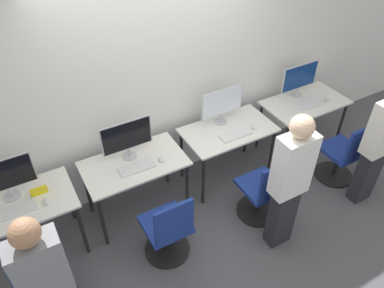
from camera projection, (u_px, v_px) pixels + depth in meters
The scene contains 26 objects.
ground_plane at pixel (197, 208), 4.46m from camera, with size 20.00×20.00×0.00m, color #4C4C51.
wall_back at pixel (164, 77), 4.08m from camera, with size 12.00×0.05×2.80m.
desk_far_left at pixel (17, 212), 3.57m from camera, with size 1.09×0.63×0.75m.
monitor_far_left at pixel (4, 177), 3.43m from camera, with size 0.55×0.16×0.45m.
keyboard_far_left at pixel (16, 210), 3.45m from camera, with size 0.38×0.16×0.02m.
mouse_far_left at pixel (46, 201), 3.53m from camera, with size 0.06×0.09×0.03m.
office_chair_far_left at pixel (46, 284), 3.30m from camera, with size 0.48×0.48×0.90m.
person_far_left at pixel (48, 285), 2.77m from camera, with size 0.36×0.21×1.58m.
desk_left at pixel (135, 169), 4.03m from camera, with size 1.09×0.63×0.75m.
monitor_left at pixel (127, 138), 3.88m from camera, with size 0.55×0.16×0.45m.
keyboard_left at pixel (137, 167), 3.90m from camera, with size 0.38×0.16×0.02m.
mouse_left at pixel (161, 160), 3.98m from camera, with size 0.06×0.09×0.03m.
office_chair_left at pixel (168, 232), 3.74m from camera, with size 0.48×0.48×0.90m.
desk_right at pixel (228, 135), 4.48m from camera, with size 1.09×0.63×0.75m.
monitor_right at pixel (222, 104), 4.37m from camera, with size 0.55×0.16×0.45m.
keyboard_right at pixel (235, 135), 4.33m from camera, with size 0.38×0.16×0.02m.
mouse_right at pixel (254, 127), 4.43m from camera, with size 0.06×0.09×0.03m.
office_chair_right at pixel (263, 193), 4.15m from camera, with size 0.48×0.48×0.90m.
person_right at pixel (290, 181), 3.55m from camera, with size 0.36×0.22×1.65m.
desk_far_right at pixel (304, 108), 4.94m from camera, with size 1.09×0.63×0.75m.
monitor_far_right at pixel (300, 78), 4.84m from camera, with size 0.55×0.16×0.45m.
keyboard_far_right at pixel (310, 104), 4.82m from camera, with size 0.38×0.16×0.02m.
mouse_far_right at pixel (326, 99), 4.90m from camera, with size 0.06×0.09×0.03m.
office_chair_far_right at pixel (343, 156), 4.62m from camera, with size 0.48×0.48×0.90m.
person_far_right at pixel (379, 143), 4.06m from camera, with size 0.36×0.21×1.58m.
placard_far_left at pixel (39, 191), 3.60m from camera, with size 0.16×0.03×0.08m.
Camera 1 is at (-1.51, -2.55, 3.43)m, focal length 35.00 mm.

